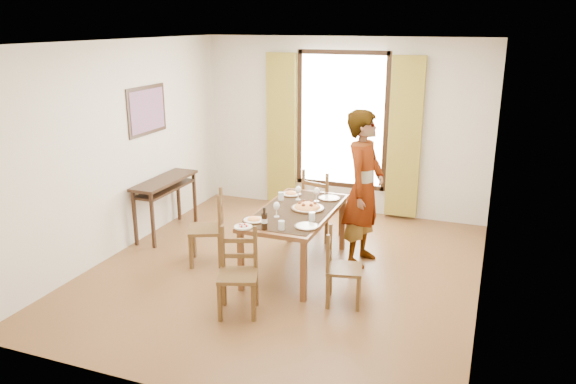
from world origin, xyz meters
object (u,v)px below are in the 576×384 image
(man, at_px, (364,189))
(pasta_platter, at_px, (307,205))
(dining_table, at_px, (296,215))
(console_table, at_px, (165,187))

(man, height_order, pasta_platter, man)
(dining_table, distance_m, pasta_platter, 0.18)
(console_table, relative_size, dining_table, 0.71)
(man, relative_size, pasta_platter, 4.81)
(man, xyz_separation_m, pasta_platter, (-0.58, -0.40, -0.16))
(dining_table, bearing_deg, pasta_platter, 28.17)
(console_table, relative_size, pasta_platter, 3.00)
(console_table, bearing_deg, dining_table, -12.46)
(man, bearing_deg, console_table, 97.22)
(console_table, distance_m, man, 2.85)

